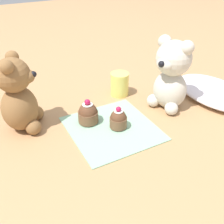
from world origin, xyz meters
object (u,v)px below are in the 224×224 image
object	(u,v)px
teddy_bear_cream	(171,75)
cupcake_near_cream_bear	(118,119)
teddy_bear_tan	(19,97)
juice_glass	(120,84)
cupcake_near_tan_bear	(88,114)

from	to	relation	value
teddy_bear_cream	cupcake_near_cream_bear	size ratio (longest dim) A/B	3.43
teddy_bear_tan	cupcake_near_cream_bear	size ratio (longest dim) A/B	3.29
teddy_bear_cream	juice_glass	bearing A→B (deg)	-163.06
teddy_bear_cream	cupcake_near_cream_bear	bearing A→B (deg)	-98.62
teddy_bear_cream	cupcake_near_tan_bear	size ratio (longest dim) A/B	3.06
teddy_bear_tan	cupcake_near_cream_bear	distance (m)	0.27
teddy_bear_tan	teddy_bear_cream	bearing A→B (deg)	-82.37
teddy_bear_cream	juice_glass	world-z (taller)	teddy_bear_cream
teddy_bear_cream	cupcake_near_cream_bear	world-z (taller)	teddy_bear_cream
teddy_bear_tan	cupcake_near_cream_bear	world-z (taller)	teddy_bear_tan
cupcake_near_tan_bear	juice_glass	size ratio (longest dim) A/B	0.92
teddy_bear_cream	cupcake_near_tan_bear	world-z (taller)	teddy_bear_cream
teddy_bear_cream	teddy_bear_tan	size ratio (longest dim) A/B	1.04
teddy_bear_tan	cupcake_near_tan_bear	distance (m)	0.19
teddy_bear_cream	cupcake_near_tan_bear	bearing A→B (deg)	-114.51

